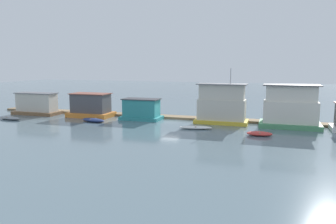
# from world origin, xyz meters

# --- Properties ---
(ground_plane) EXTENTS (200.00, 200.00, 0.00)m
(ground_plane) POSITION_xyz_m (0.00, 0.00, 0.00)
(ground_plane) COLOR slate
(dock_walkway) EXTENTS (59.60, 2.08, 0.30)m
(dock_walkway) POSITION_xyz_m (0.00, 2.57, 0.15)
(dock_walkway) COLOR #846B4C
(dock_walkway) RESTS_ON ground_plane
(houseboat_brown) EXTENTS (7.40, 3.27, 3.39)m
(houseboat_brown) POSITION_xyz_m (-21.88, -0.50, 1.56)
(houseboat_brown) COLOR brown
(houseboat_brown) RESTS_ON ground_plane
(houseboat_orange) EXTENTS (6.51, 3.91, 3.53)m
(houseboat_orange) POSITION_xyz_m (-12.46, -0.07, 1.61)
(houseboat_orange) COLOR orange
(houseboat_orange) RESTS_ON ground_plane
(houseboat_teal) EXTENTS (5.73, 3.30, 2.99)m
(houseboat_teal) POSITION_xyz_m (-4.27, -0.08, 1.40)
(houseboat_teal) COLOR teal
(houseboat_teal) RESTS_ON ground_plane
(houseboat_yellow) EXTENTS (6.93, 3.42, 7.29)m
(houseboat_yellow) POSITION_xyz_m (6.99, 0.57, 2.44)
(houseboat_yellow) COLOR gold
(houseboat_yellow) RESTS_ON ground_plane
(houseboat_green) EXTENTS (7.32, 4.14, 5.33)m
(houseboat_green) POSITION_xyz_m (15.55, 0.35, 2.42)
(houseboat_green) COLOR #4C9360
(houseboat_green) RESTS_ON ground_plane
(dinghy_grey) EXTENTS (3.90, 1.86, 0.42)m
(dinghy_grey) POSITION_xyz_m (-22.18, -5.87, 0.21)
(dinghy_grey) COLOR gray
(dinghy_grey) RESTS_ON ground_plane
(dinghy_navy) EXTENTS (3.97, 2.17, 0.48)m
(dinghy_navy) POSITION_xyz_m (-9.82, -3.86, 0.24)
(dinghy_navy) COLOR navy
(dinghy_navy) RESTS_ON ground_plane
(dinghy_white) EXTENTS (4.16, 2.08, 0.37)m
(dinghy_white) POSITION_xyz_m (4.64, -4.41, 0.19)
(dinghy_white) COLOR white
(dinghy_white) RESTS_ON ground_plane
(dinghy_red) EXTENTS (2.91, 1.70, 0.46)m
(dinghy_red) POSITION_xyz_m (12.21, -5.93, 0.23)
(dinghy_red) COLOR red
(dinghy_red) RESTS_ON ground_plane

